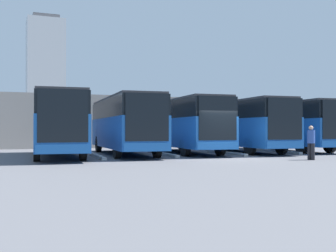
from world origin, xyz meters
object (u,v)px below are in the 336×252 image
object	(u,v)px
bus_0	(286,124)
bus_4	(57,123)
bus_1	(240,124)
bus_2	(183,124)
bus_3	(124,123)
pedestrian	(311,141)

from	to	relation	value
bus_0	bus_4	bearing A→B (deg)	7.19
bus_1	bus_2	distance (m)	4.03
bus_3	pedestrian	xyz separation A→B (m)	(-7.49, 7.53, -0.96)
bus_2	bus_3	size ratio (longest dim) A/B	1.00
bus_2	bus_0	bearing A→B (deg)	-176.03
bus_2	bus_4	world-z (taller)	same
bus_1	pedestrian	size ratio (longest dim) A/B	6.36
bus_0	bus_1	world-z (taller)	same
bus_0	bus_1	distance (m)	4.03
bus_4	bus_0	bearing A→B (deg)	-172.81
bus_1	pedestrian	world-z (taller)	bus_1
bus_2	pedestrian	world-z (taller)	bus_2
bus_1	bus_4	bearing A→B (deg)	6.75
bus_1	pedestrian	distance (m)	7.71
bus_4	pedestrian	bearing A→B (deg)	152.40
bus_1	bus_4	xyz separation A→B (m)	(12.05, 0.66, 0.00)
bus_0	bus_3	world-z (taller)	same
bus_0	pedestrian	bearing A→B (deg)	63.93
bus_0	bus_4	distance (m)	16.09
pedestrian	bus_3	bearing A→B (deg)	35.17
bus_0	bus_2	world-z (taller)	same
bus_0	bus_3	xyz separation A→B (m)	(12.05, 0.45, 0.00)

